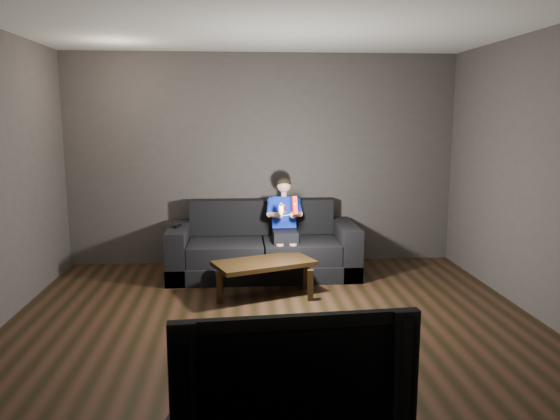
{
  "coord_description": "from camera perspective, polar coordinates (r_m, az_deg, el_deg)",
  "views": [
    {
      "loc": [
        -0.32,
        -4.55,
        1.89
      ],
      "look_at": [
        0.15,
        1.55,
        0.85
      ],
      "focal_mm": 35.0,
      "sensor_mm": 36.0,
      "label": 1
    }
  ],
  "objects": [
    {
      "name": "wii_console",
      "position": [
        2.74,
        12.21,
        -19.82
      ],
      "size": [
        0.08,
        0.17,
        0.21
      ],
      "primitive_type": "cube",
      "rotation": [
        0.0,
        0.0,
        -0.21
      ],
      "color": "silver",
      "rests_on": "media_console"
    },
    {
      "name": "ceiling",
      "position": [
        4.63,
        -0.41,
        19.72
      ],
      "size": [
        5.0,
        5.0,
        0.02
      ],
      "primitive_type": "cube",
      "color": "beige",
      "rests_on": "back_wall"
    },
    {
      "name": "back_wall",
      "position": [
        7.08,
        -1.81,
        5.27
      ],
      "size": [
        5.0,
        0.04,
        2.7
      ],
      "primitive_type": "cube",
      "color": "#3E3936",
      "rests_on": "ground"
    },
    {
      "name": "tv",
      "position": [
        2.56,
        1.29,
        -16.64
      ],
      "size": [
        1.09,
        0.22,
        0.62
      ],
      "primitive_type": "imported",
      "rotation": [
        0.0,
        0.0,
        0.07
      ],
      "color": "black",
      "rests_on": "media_console"
    },
    {
      "name": "wii_remote_black",
      "position": [
        6.54,
        -10.66,
        -1.64
      ],
      "size": [
        0.08,
        0.16,
        0.03
      ],
      "color": "black",
      "rests_on": "sofa"
    },
    {
      "name": "floor",
      "position": [
        4.94,
        -0.37,
        -12.86
      ],
      "size": [
        5.0,
        5.0,
        0.0
      ],
      "primitive_type": "plane",
      "color": "black",
      "rests_on": "ground"
    },
    {
      "name": "child",
      "position": [
        6.52,
        0.47,
        -0.74
      ],
      "size": [
        0.43,
        0.53,
        1.05
      ],
      "color": "black",
      "rests_on": "sofa"
    },
    {
      "name": "sofa",
      "position": [
        6.66,
        -1.78,
        -4.31
      ],
      "size": [
        2.25,
        0.97,
        0.87
      ],
      "color": "black",
      "rests_on": "floor"
    },
    {
      "name": "wii_remote_red",
      "position": [
        6.1,
        1.56,
        0.51
      ],
      "size": [
        0.07,
        0.09,
        0.21
      ],
      "color": "red",
      "rests_on": "child"
    },
    {
      "name": "coffee_table",
      "position": [
        5.85,
        -1.68,
        -5.84
      ],
      "size": [
        1.16,
        0.86,
        0.38
      ],
      "color": "black",
      "rests_on": "floor"
    },
    {
      "name": "nunchuk_white",
      "position": [
        6.1,
        0.13,
        0.1
      ],
      "size": [
        0.06,
        0.09,
        0.16
      ],
      "color": "silver",
      "rests_on": "child"
    },
    {
      "name": "front_wall",
      "position": [
        2.14,
        4.3,
        -4.95
      ],
      "size": [
        5.0,
        0.04,
        2.7
      ],
      "primitive_type": "cube",
      "color": "#3E3936",
      "rests_on": "ground"
    }
  ]
}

